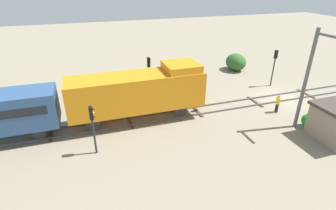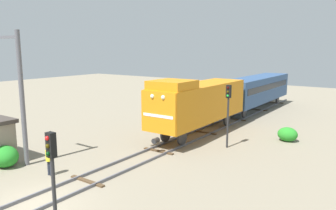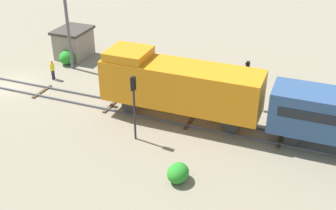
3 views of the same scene
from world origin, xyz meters
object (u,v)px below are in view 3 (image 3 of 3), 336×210
at_px(catenary_mast, 68,22).
at_px(relay_hut, 74,43).
at_px(traffic_signal_far, 247,76).
at_px(locomotive, 178,84).
at_px(worker_near_track, 52,68).
at_px(traffic_signal_mid, 134,97).

xyz_separation_m(catenary_mast, relay_hut, (-2.44, -1.33, -2.86)).
height_order(traffic_signal_far, catenary_mast, catenary_mast).
height_order(locomotive, relay_hut, locomotive).
bearing_deg(catenary_mast, locomotive, 67.03).
bearing_deg(relay_hut, worker_near_track, 12.34).
bearing_deg(worker_near_track, relay_hut, -0.77).
xyz_separation_m(traffic_signal_mid, worker_near_track, (-5.80, -10.44, -2.11)).
relative_size(traffic_signal_far, catenary_mast, 0.45).
relative_size(locomotive, relay_hut, 3.31).
distance_m(catenary_mast, relay_hut, 3.99).
bearing_deg(traffic_signal_mid, locomotive, 153.23).
distance_m(traffic_signal_mid, catenary_mast, 13.32).
distance_m(locomotive, traffic_signal_mid, 3.82).
xyz_separation_m(traffic_signal_mid, catenary_mast, (-8.46, -10.22, 1.16)).
relative_size(catenary_mast, relay_hut, 2.29).
distance_m(traffic_signal_far, relay_hut, 17.73).
relative_size(locomotive, worker_near_track, 6.82).
bearing_deg(locomotive, traffic_signal_far, 132.07).
height_order(locomotive, traffic_signal_far, locomotive).
bearing_deg(locomotive, traffic_signal_mid, -26.77).
height_order(locomotive, catenary_mast, catenary_mast).
xyz_separation_m(locomotive, worker_near_track, (-2.40, -12.15, -1.78)).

